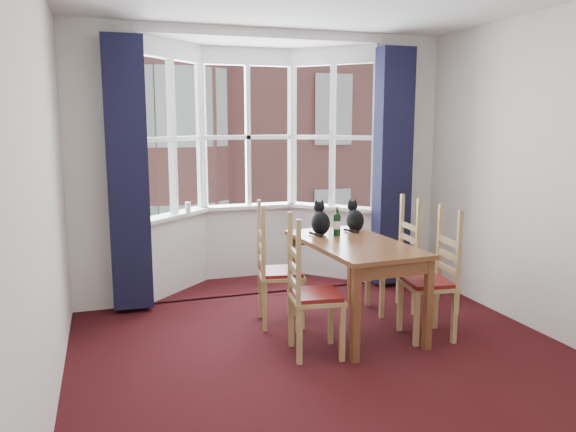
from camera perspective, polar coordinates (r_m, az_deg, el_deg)
name	(u,v)px	position (r m, az deg, el deg)	size (l,w,h in m)	color
floor	(351,380)	(4.28, 6.37, -16.20)	(4.50, 4.50, 0.00)	black
wall_left	(38,201)	(3.55, -24.05, 1.37)	(4.50, 4.50, 0.00)	silver
wall_back_pier_left	(102,169)	(5.77, -18.36, 4.54)	(0.70, 0.12, 2.80)	silver
wall_back_pier_right	(403,162)	(6.63, 11.60, 5.41)	(0.70, 0.12, 2.80)	silver
bay_window	(253,162)	(6.47, -3.54, 5.49)	(2.76, 0.94, 2.80)	white
curtain_left	(128,175)	(5.59, -15.98, 4.00)	(0.38, 0.22, 2.60)	#171734
curtain_right	(393,168)	(6.36, 10.57, 4.83)	(0.38, 0.22, 2.60)	#171734
dining_table	(354,253)	(5.05, 6.69, -3.70)	(0.85, 1.48, 0.80)	brown
chair_left_near	(305,298)	(4.51, 1.73, -8.31)	(0.46, 0.47, 0.92)	tan
chair_left_far	(271,274)	(5.18, -1.73, -5.95)	(0.47, 0.48, 0.92)	tan
chair_right_near	(438,284)	(5.05, 14.95, -6.66)	(0.45, 0.47, 0.92)	tan
chair_right_far	(400,264)	(5.67, 11.31, -4.76)	(0.43, 0.45, 0.92)	tan
cat_left	(320,221)	(5.31, 3.31, -0.51)	(0.21, 0.27, 0.33)	black
cat_right	(355,219)	(5.51, 6.80, -0.27)	(0.17, 0.24, 0.31)	black
wine_bottle	(337,223)	(5.26, 5.00, -0.71)	(0.07, 0.07, 0.27)	black
candle_tall	(188,208)	(6.22, -10.13, 0.85)	(0.06, 0.06, 0.12)	white
street	(137,248)	(36.64, -15.13, -3.20)	(80.00, 80.00, 0.00)	#333335
tenement_building	(159,131)	(17.59, -12.93, 8.45)	(18.40, 7.80, 15.20)	#95554D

